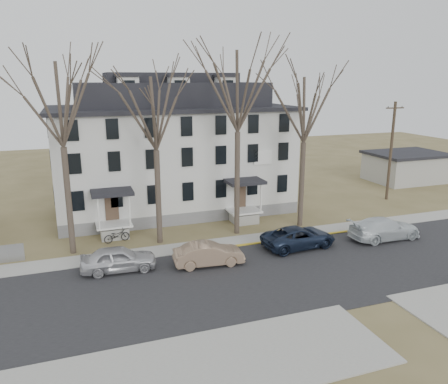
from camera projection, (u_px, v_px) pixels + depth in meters
name	position (u px, v px, depth m)	size (l,w,h in m)	color
ground	(283.00, 291.00, 24.47)	(120.00, 120.00, 0.00)	olive
main_road	(268.00, 276.00, 26.29)	(120.00, 10.00, 0.04)	#27272A
far_sidewalk	(233.00, 242.00, 31.77)	(120.00, 2.00, 0.08)	#A09F97
near_sidewalk_left	(159.00, 378.00, 17.33)	(20.00, 5.00, 0.08)	#A09F97
yellow_curb	(300.00, 238.00, 32.56)	(14.00, 0.25, 0.06)	gold
boarding_house	(173.00, 150.00, 38.87)	(20.80, 12.36, 12.05)	slate
distant_building	(406.00, 167.00, 50.68)	(8.50, 6.50, 3.35)	#A09F97
tree_far_left	(59.00, 99.00, 27.28)	(8.40, 8.40, 13.72)	#473B31
tree_mid_left	(155.00, 109.00, 29.40)	(7.80, 7.80, 12.74)	#473B31
tree_center	(238.00, 86.00, 30.96)	(9.00, 9.00, 14.70)	#473B31
tree_mid_right	(305.00, 105.00, 33.10)	(7.80, 7.80, 12.74)	#473B31
utility_pole_far	(391.00, 150.00, 41.98)	(2.00, 0.28, 9.50)	#3D3023
car_silver	(118.00, 259.00, 26.83)	(1.84, 4.57, 1.56)	silver
car_tan	(209.00, 255.00, 27.68)	(1.55, 4.45, 1.46)	#94785E
car_navy	(299.00, 238.00, 30.64)	(2.44, 5.29, 1.47)	#192338
car_white	(384.00, 229.00, 32.22)	(2.24, 5.50, 1.60)	silver
bicycle_left	(117.00, 236.00, 31.63)	(0.66, 1.89, 0.99)	black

